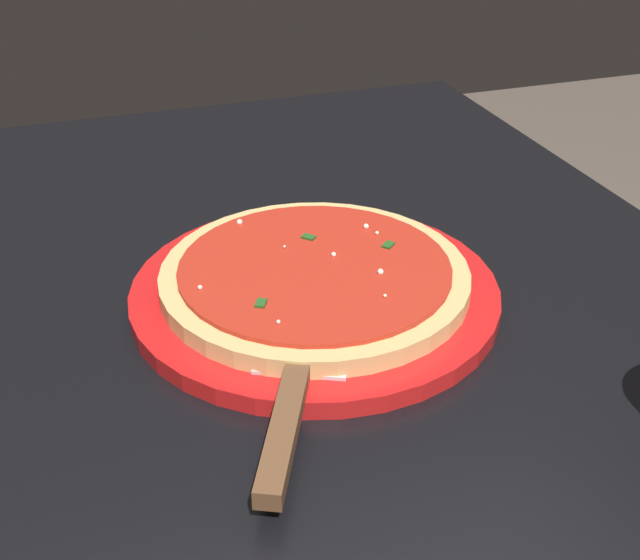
% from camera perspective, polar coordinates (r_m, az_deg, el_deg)
% --- Properties ---
extents(restaurant_table, '(1.09, 0.77, 0.74)m').
position_cam_1_polar(restaurant_table, '(0.80, -0.18, -10.10)').
color(restaurant_table, black).
rests_on(restaurant_table, ground_plane).
extents(serving_plate, '(0.32, 0.32, 0.02)m').
position_cam_1_polar(serving_plate, '(0.72, -0.00, -0.84)').
color(serving_plate, red).
rests_on(serving_plate, restaurant_table).
extents(pizza, '(0.27, 0.27, 0.02)m').
position_cam_1_polar(pizza, '(0.71, -0.00, 0.36)').
color(pizza, '#DBB26B').
rests_on(pizza, serving_plate).
extents(pizza_server, '(0.22, 0.13, 0.01)m').
position_cam_1_polar(pizza_server, '(0.58, -1.88, -7.91)').
color(pizza_server, silver).
rests_on(pizza_server, serving_plate).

